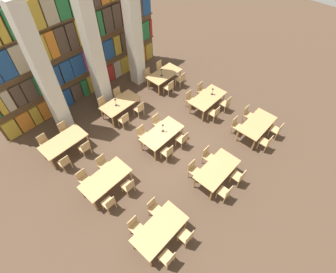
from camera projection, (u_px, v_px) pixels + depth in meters
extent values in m
plane|color=#4C3828|center=(163.00, 143.00, 12.09)|extent=(40.00, 40.00, 0.00)
cube|color=brown|center=(79.00, 46.00, 12.38)|extent=(9.60, 0.06, 5.50)
cube|color=brown|center=(92.00, 91.00, 14.45)|extent=(9.60, 0.35, 0.03)
cube|color=#B7932D|center=(11.00, 129.00, 11.94)|extent=(0.59, 0.20, 0.98)
cube|color=orange|center=(25.00, 122.00, 12.26)|extent=(0.60, 0.20, 0.98)
cube|color=#B7932D|center=(35.00, 115.00, 12.52)|extent=(0.40, 0.20, 0.98)
cube|color=orange|center=(44.00, 111.00, 12.74)|extent=(0.42, 0.20, 0.98)
cube|color=tan|center=(54.00, 105.00, 13.01)|extent=(0.56, 0.20, 0.98)
cube|color=navy|center=(65.00, 98.00, 13.31)|extent=(0.66, 0.20, 0.98)
cube|color=#47382D|center=(76.00, 92.00, 13.64)|extent=(0.56, 0.20, 0.98)
cube|color=#236B38|center=(84.00, 88.00, 13.87)|extent=(0.35, 0.20, 0.98)
cube|color=#B7932D|center=(91.00, 84.00, 14.08)|extent=(0.39, 0.20, 0.98)
cube|color=#B7932D|center=(96.00, 81.00, 14.26)|extent=(0.27, 0.20, 0.98)
cube|color=#B7932D|center=(102.00, 78.00, 14.44)|extent=(0.35, 0.20, 0.98)
cube|color=maroon|center=(109.00, 74.00, 14.68)|extent=(0.58, 0.20, 0.98)
cube|color=tan|center=(117.00, 69.00, 14.96)|extent=(0.46, 0.20, 0.98)
cube|color=#B7932D|center=(125.00, 65.00, 15.24)|extent=(0.63, 0.20, 0.98)
cube|color=maroon|center=(134.00, 60.00, 15.58)|extent=(0.63, 0.20, 0.98)
cube|color=orange|center=(141.00, 55.00, 15.88)|extent=(0.54, 0.20, 0.98)
cube|color=#B7932D|center=(148.00, 51.00, 16.17)|extent=(0.51, 0.20, 0.98)
cube|color=brown|center=(86.00, 70.00, 13.41)|extent=(9.60, 0.35, 0.03)
cube|color=#B7932D|center=(0.00, 105.00, 10.96)|extent=(0.26, 0.20, 1.02)
cube|color=tan|center=(7.00, 101.00, 11.12)|extent=(0.34, 0.20, 1.02)
cube|color=#47382D|center=(18.00, 96.00, 11.33)|extent=(0.41, 0.20, 1.02)
cube|color=#47382D|center=(29.00, 90.00, 11.59)|extent=(0.54, 0.20, 1.02)
cube|color=#236B38|center=(40.00, 84.00, 11.84)|extent=(0.46, 0.20, 1.02)
cube|color=tan|center=(48.00, 80.00, 12.04)|extent=(0.31, 0.20, 1.02)
cube|color=navy|center=(56.00, 76.00, 12.24)|extent=(0.42, 0.20, 1.02)
cube|color=navy|center=(66.00, 71.00, 12.51)|extent=(0.55, 0.20, 1.02)
cube|color=navy|center=(77.00, 65.00, 12.81)|extent=(0.67, 0.20, 1.02)
cube|color=#84387A|center=(88.00, 60.00, 13.11)|extent=(0.52, 0.20, 1.02)
cube|color=maroon|center=(97.00, 55.00, 13.41)|extent=(0.65, 0.20, 1.02)
cube|color=navy|center=(108.00, 49.00, 13.73)|extent=(0.63, 0.20, 1.02)
cube|color=#B7932D|center=(117.00, 45.00, 14.02)|extent=(0.42, 0.20, 1.02)
cube|color=#47382D|center=(123.00, 42.00, 14.23)|extent=(0.29, 0.20, 1.02)
cube|color=orange|center=(130.00, 38.00, 14.49)|extent=(0.67, 0.20, 1.02)
cube|color=#84387A|center=(138.00, 34.00, 14.78)|extent=(0.45, 0.20, 1.02)
cube|color=#236B38|center=(145.00, 31.00, 15.03)|extent=(0.57, 0.20, 1.02)
cube|color=maroon|center=(150.00, 28.00, 15.24)|extent=(0.18, 0.20, 1.02)
cube|color=brown|center=(79.00, 46.00, 12.37)|extent=(9.60, 0.35, 0.03)
cube|color=navy|center=(4.00, 65.00, 10.28)|extent=(0.60, 0.20, 1.20)
cube|color=tan|center=(18.00, 59.00, 10.56)|extent=(0.49, 0.20, 1.20)
cube|color=#47382D|center=(30.00, 54.00, 10.82)|extent=(0.42, 0.20, 1.20)
cube|color=#B7932D|center=(41.00, 49.00, 11.05)|extent=(0.50, 0.20, 1.20)
cube|color=orange|center=(51.00, 45.00, 11.29)|extent=(0.41, 0.20, 1.20)
cube|color=#47382D|center=(61.00, 40.00, 11.51)|extent=(0.49, 0.20, 1.20)
cube|color=#47382D|center=(71.00, 36.00, 11.77)|extent=(0.44, 0.20, 1.20)
cube|color=#B7932D|center=(82.00, 31.00, 12.06)|extent=(0.68, 0.20, 1.20)
cube|color=maroon|center=(93.00, 26.00, 12.35)|extent=(0.41, 0.20, 1.20)
cube|color=#236B38|center=(100.00, 23.00, 12.54)|extent=(0.26, 0.20, 1.20)
cube|color=#47382D|center=(107.00, 20.00, 12.76)|extent=(0.52, 0.20, 1.20)
cube|color=#47382D|center=(116.00, 16.00, 13.03)|extent=(0.49, 0.20, 1.20)
cube|color=maroon|center=(126.00, 12.00, 13.35)|extent=(0.69, 0.20, 1.20)
cube|color=#47382D|center=(136.00, 7.00, 13.70)|extent=(0.69, 0.20, 1.20)
cube|color=navy|center=(145.00, 3.00, 14.01)|extent=(0.57, 0.20, 1.20)
cube|color=brown|center=(71.00, 17.00, 11.32)|extent=(9.60, 0.35, 0.03)
cube|color=#B7932D|center=(0.00, 27.00, 9.49)|extent=(0.30, 0.20, 1.17)
cube|color=#236B38|center=(9.00, 24.00, 9.66)|extent=(0.27, 0.20, 1.17)
cube|color=tan|center=(22.00, 19.00, 9.90)|extent=(0.61, 0.20, 1.17)
cube|color=#B7932D|center=(36.00, 14.00, 10.17)|extent=(0.44, 0.20, 1.17)
cube|color=tan|center=(49.00, 10.00, 10.44)|extent=(0.56, 0.20, 1.17)
cube|color=#236B38|center=(62.00, 5.00, 10.73)|extent=(0.53, 0.20, 1.17)
cube|color=#236B38|center=(72.00, 1.00, 10.97)|extent=(0.36, 0.20, 1.17)
cube|color=beige|center=(44.00, 75.00, 10.49)|extent=(0.62, 0.62, 6.00)
cube|color=beige|center=(93.00, 51.00, 11.66)|extent=(0.62, 0.62, 6.00)
cube|color=beige|center=(134.00, 31.00, 12.82)|extent=(0.62, 0.62, 6.00)
cube|color=tan|center=(160.00, 229.00, 8.73)|extent=(1.94, 0.98, 0.04)
cylinder|color=tan|center=(150.00, 262.00, 8.40)|extent=(0.07, 0.07, 0.71)
cylinder|color=tan|center=(186.00, 223.00, 9.26)|extent=(0.07, 0.07, 0.71)
cylinder|color=tan|center=(133.00, 245.00, 8.76)|extent=(0.07, 0.07, 0.71)
cylinder|color=tan|center=(169.00, 208.00, 9.62)|extent=(0.07, 0.07, 0.71)
cylinder|color=tan|center=(159.00, 260.00, 8.59)|extent=(0.04, 0.04, 0.42)
cylinder|color=tan|center=(167.00, 251.00, 8.76)|extent=(0.04, 0.04, 0.42)
cylinder|color=tan|center=(167.00, 267.00, 8.44)|extent=(0.04, 0.04, 0.42)
cylinder|color=tan|center=(174.00, 259.00, 8.61)|extent=(0.04, 0.04, 0.42)
cube|color=tan|center=(167.00, 257.00, 8.42)|extent=(0.42, 0.40, 0.04)
cube|color=tan|center=(171.00, 259.00, 8.17)|extent=(0.40, 0.03, 0.42)
cylinder|color=tan|center=(144.00, 230.00, 9.23)|extent=(0.04, 0.04, 0.42)
cylinder|color=tan|center=(137.00, 238.00, 9.06)|extent=(0.04, 0.04, 0.42)
cylinder|color=tan|center=(137.00, 224.00, 9.38)|extent=(0.04, 0.04, 0.42)
cylinder|color=tan|center=(130.00, 231.00, 9.21)|extent=(0.04, 0.04, 0.42)
cube|color=tan|center=(136.00, 228.00, 9.05)|extent=(0.42, 0.40, 0.04)
cube|color=tan|center=(132.00, 222.00, 8.95)|extent=(0.40, 0.03, 0.42)
cylinder|color=tan|center=(178.00, 239.00, 9.03)|extent=(0.04, 0.04, 0.42)
cylinder|color=tan|center=(184.00, 231.00, 9.20)|extent=(0.04, 0.04, 0.42)
cylinder|color=tan|center=(185.00, 246.00, 8.88)|extent=(0.04, 0.04, 0.42)
cylinder|color=tan|center=(192.00, 238.00, 9.06)|extent=(0.04, 0.04, 0.42)
cube|color=tan|center=(185.00, 236.00, 8.87)|extent=(0.42, 0.40, 0.04)
cube|color=tan|center=(190.00, 237.00, 8.61)|extent=(0.40, 0.03, 0.42)
cylinder|color=tan|center=(162.00, 212.00, 9.68)|extent=(0.04, 0.04, 0.42)
cylinder|color=tan|center=(155.00, 219.00, 9.51)|extent=(0.04, 0.04, 0.42)
cylinder|color=tan|center=(155.00, 206.00, 9.83)|extent=(0.04, 0.04, 0.42)
cylinder|color=tan|center=(149.00, 213.00, 9.65)|extent=(0.04, 0.04, 0.42)
cube|color=tan|center=(155.00, 209.00, 9.49)|extent=(0.42, 0.40, 0.04)
cube|color=tan|center=(151.00, 203.00, 9.40)|extent=(0.40, 0.03, 0.42)
cube|color=tan|center=(217.00, 169.00, 10.28)|extent=(1.94, 0.98, 0.04)
cylinder|color=tan|center=(211.00, 195.00, 9.96)|extent=(0.07, 0.07, 0.71)
cylinder|color=tan|center=(237.00, 166.00, 10.81)|extent=(0.07, 0.07, 0.71)
cylinder|color=tan|center=(194.00, 182.00, 10.32)|extent=(0.07, 0.07, 0.71)
cylinder|color=tan|center=(220.00, 156.00, 11.17)|extent=(0.07, 0.07, 0.71)
cylinder|color=tan|center=(216.00, 195.00, 10.11)|extent=(0.04, 0.04, 0.42)
cylinder|color=tan|center=(222.00, 189.00, 10.28)|extent=(0.04, 0.04, 0.42)
cylinder|color=tan|center=(224.00, 201.00, 9.96)|extent=(0.04, 0.04, 0.42)
cylinder|color=tan|center=(229.00, 195.00, 10.13)|extent=(0.04, 0.04, 0.42)
cube|color=tan|center=(224.00, 192.00, 9.95)|extent=(0.42, 0.40, 0.04)
cube|color=tan|center=(229.00, 192.00, 9.69)|extent=(0.40, 0.03, 0.42)
cylinder|color=tan|center=(200.00, 174.00, 10.76)|extent=(0.04, 0.04, 0.42)
cylinder|color=tan|center=(195.00, 179.00, 10.58)|extent=(0.04, 0.04, 0.42)
cylinder|color=tan|center=(194.00, 169.00, 10.90)|extent=(0.04, 0.04, 0.42)
cylinder|color=tan|center=(188.00, 174.00, 10.73)|extent=(0.04, 0.04, 0.42)
cube|color=tan|center=(195.00, 171.00, 10.57)|extent=(0.42, 0.40, 0.04)
cube|color=tan|center=(191.00, 165.00, 10.47)|extent=(0.40, 0.03, 0.42)
cylinder|color=tan|center=(230.00, 180.00, 10.56)|extent=(0.04, 0.04, 0.42)
cylinder|color=tan|center=(235.00, 174.00, 10.74)|extent=(0.04, 0.04, 0.42)
cylinder|color=tan|center=(237.00, 185.00, 10.42)|extent=(0.04, 0.04, 0.42)
cylinder|color=tan|center=(242.00, 179.00, 10.59)|extent=(0.04, 0.04, 0.42)
cube|color=tan|center=(237.00, 176.00, 10.40)|extent=(0.42, 0.40, 0.04)
cube|color=tan|center=(243.00, 176.00, 10.15)|extent=(0.40, 0.03, 0.42)
cylinder|color=tan|center=(214.00, 160.00, 11.21)|extent=(0.04, 0.04, 0.42)
cylinder|color=tan|center=(209.00, 165.00, 11.04)|extent=(0.04, 0.04, 0.42)
cylinder|color=tan|center=(207.00, 155.00, 11.36)|extent=(0.04, 0.04, 0.42)
cylinder|color=tan|center=(202.00, 160.00, 11.19)|extent=(0.04, 0.04, 0.42)
cube|color=tan|center=(209.00, 157.00, 11.02)|extent=(0.42, 0.40, 0.04)
cube|color=tan|center=(206.00, 151.00, 10.93)|extent=(0.40, 0.03, 0.42)
cube|color=tan|center=(258.00, 124.00, 11.87)|extent=(1.94, 0.98, 0.04)
cylinder|color=tan|center=(253.00, 145.00, 11.55)|extent=(0.07, 0.07, 0.71)
cylinder|color=tan|center=(273.00, 123.00, 12.40)|extent=(0.07, 0.07, 0.71)
cylinder|color=tan|center=(237.00, 136.00, 11.91)|extent=(0.07, 0.07, 0.71)
cylinder|color=tan|center=(257.00, 115.00, 12.76)|extent=(0.07, 0.07, 0.71)
cylinder|color=tan|center=(258.00, 146.00, 11.71)|extent=(0.04, 0.04, 0.42)
cylinder|color=tan|center=(262.00, 141.00, 11.88)|extent=(0.04, 0.04, 0.42)
cylinder|color=tan|center=(265.00, 150.00, 11.56)|extent=(0.04, 0.04, 0.42)
cylinder|color=tan|center=(269.00, 145.00, 11.73)|extent=(0.04, 0.04, 0.42)
cube|color=tan|center=(265.00, 142.00, 11.54)|extent=(0.42, 0.40, 0.04)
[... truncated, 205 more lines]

